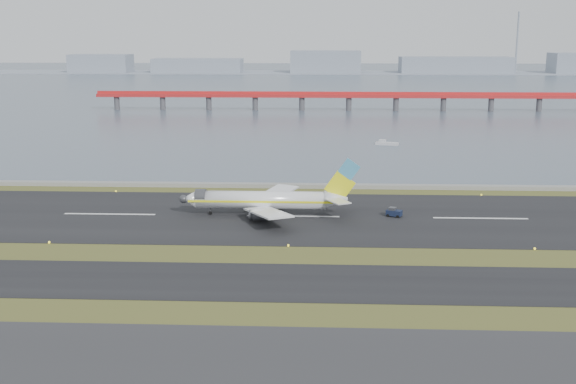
# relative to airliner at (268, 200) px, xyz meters

# --- Properties ---
(ground) EXTENTS (1000.00, 1000.00, 0.00)m
(ground) POSITION_rel_airliner_xyz_m (5.50, -30.61, -3.46)
(ground) COLOR #3B491A
(ground) RESTS_ON ground
(taxiway_strip) EXTENTS (1000.00, 18.00, 0.10)m
(taxiway_strip) POSITION_rel_airliner_xyz_m (5.50, -42.61, -3.41)
(taxiway_strip) COLOR black
(taxiway_strip) RESTS_ON ground
(runway_strip) EXTENTS (1000.00, 45.00, 0.10)m
(runway_strip) POSITION_rel_airliner_xyz_m (5.50, -0.61, -3.41)
(runway_strip) COLOR black
(runway_strip) RESTS_ON ground
(seawall) EXTENTS (1000.00, 2.50, 1.00)m
(seawall) POSITION_rel_airliner_xyz_m (5.50, 29.39, -2.96)
(seawall) COLOR gray
(seawall) RESTS_ON ground
(bay_water) EXTENTS (1400.00, 800.00, 1.30)m
(bay_water) POSITION_rel_airliner_xyz_m (5.50, 429.39, -3.46)
(bay_water) COLOR #475766
(bay_water) RESTS_ON ground
(red_pier) EXTENTS (260.00, 5.00, 10.20)m
(red_pier) POSITION_rel_airliner_xyz_m (25.50, 219.39, 3.82)
(red_pier) COLOR red
(red_pier) RESTS_ON ground
(far_shoreline) EXTENTS (1400.00, 80.00, 60.50)m
(far_shoreline) POSITION_rel_airliner_xyz_m (19.12, 589.39, 2.61)
(far_shoreline) COLOR #86909F
(far_shoreline) RESTS_ON ground
(airliner) EXTENTS (38.52, 32.89, 12.80)m
(airliner) POSITION_rel_airliner_xyz_m (0.00, 0.00, 0.00)
(airliner) COLOR white
(airliner) RESTS_ON ground
(pushback_tug) EXTENTS (3.68, 2.97, 2.06)m
(pushback_tug) POSITION_rel_airliner_xyz_m (27.18, 0.14, -2.46)
(pushback_tug) COLOR #131C35
(pushback_tug) RESTS_ON ground
(workboat_near) EXTENTS (8.40, 4.67, 1.95)m
(workboat_near) POSITION_rel_airliner_xyz_m (34.58, 103.24, -2.84)
(workboat_near) COLOR silver
(workboat_near) RESTS_ON ground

